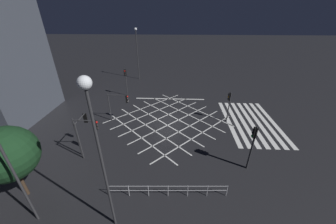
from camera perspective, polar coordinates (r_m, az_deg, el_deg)
name	(u,v)px	position (r m, az deg, el deg)	size (l,w,h in m)	color
ground_plane	(168,120)	(23.64, 0.00, -2.33)	(200.00, 200.00, 0.00)	black
road_markings	(216,119)	(24.46, 14.56, -2.20)	(16.00, 21.21, 0.01)	silver
traffic_light_nw_main	(83,126)	(18.80, -24.55, -3.97)	(2.14, 0.36, 3.84)	#2D2D30
traffic_light_median_north	(120,101)	(22.99, -14.56, 3.14)	(0.36, 2.48, 3.57)	#2D2D30
traffic_light_ne_main	(126,77)	(30.11, -12.82, 10.25)	(0.39, 0.36, 4.32)	#2D2D30
traffic_light_sw_main	(253,139)	(16.68, 24.51, -7.60)	(0.39, 0.36, 4.14)	#2D2D30
traffic_light_median_south	(229,101)	(23.28, 18.08, 3.16)	(0.36, 0.39, 3.77)	#2D2D30
traffic_light_sw_cross	(253,140)	(16.47, 24.46, -7.84)	(0.36, 0.39, 4.22)	#2D2D30
traffic_light_nw_cross	(88,129)	(17.93, -23.33, -4.92)	(0.36, 2.21, 3.97)	#2D2D30
street_lamp_east	(137,45)	(37.64, -9.49, 19.37)	(0.49, 0.49, 9.53)	#2D2D30
street_lamp_far	(95,128)	(9.26, -21.49, -4.51)	(0.61, 0.61, 9.79)	#2D2D30
street_tree_near	(7,154)	(16.32, -40.70, -9.72)	(3.75, 3.75, 5.70)	#38281C
pedestrian_railing	(168,189)	(14.64, 0.00, -22.54)	(0.45, 8.62, 1.05)	#B7B7BC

